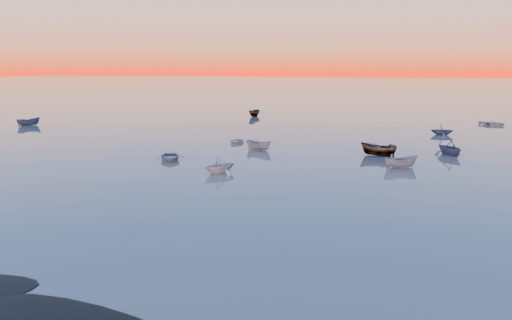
% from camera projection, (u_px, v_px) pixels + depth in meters
% --- Properties ---
extents(ground, '(600.00, 600.00, 0.00)m').
position_uv_depth(ground, '(325.00, 109.00, 115.21)').
color(ground, slate).
rests_on(ground, ground).
extents(moored_fleet, '(124.00, 58.00, 1.20)m').
position_uv_depth(moored_fleet, '(283.00, 137.00, 70.61)').
color(moored_fleet, beige).
rests_on(moored_fleet, ground).
extents(boat_near_left, '(4.61, 3.35, 1.06)m').
position_uv_depth(boat_near_left, '(170.00, 160.00, 53.81)').
color(boat_near_left, gray).
rests_on(boat_near_left, ground).
extents(boat_near_center, '(2.88, 3.82, 1.22)m').
position_uv_depth(boat_near_center, '(401.00, 168.00, 49.71)').
color(boat_near_center, gray).
rests_on(boat_near_center, ground).
extents(boat_near_right, '(4.27, 3.66, 1.38)m').
position_uv_depth(boat_near_right, '(449.00, 155.00, 56.91)').
color(boat_near_right, '#324360').
rests_on(boat_near_right, ground).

